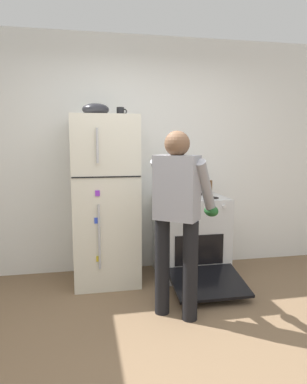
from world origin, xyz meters
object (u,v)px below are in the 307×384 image
refrigerator (105,200)px  coffee_mug (121,112)px  person_cook (178,209)px  stove_range (191,237)px  pepper_mill (210,187)px  mixing_bowl (96,110)px  red_pot (178,192)px

refrigerator → coffee_mug: bearing=15.4°
refrigerator → person_cook: bearing=-58.7°
stove_range → pepper_mill: 0.65m
coffee_mug → pepper_mill: (1.07, 0.15, -0.84)m
mixing_bowl → person_cook: bearing=-55.2°
refrigerator → mixing_bowl: mixing_bowl is taller
coffee_mug → pepper_mill: coffee_mug is taller
coffee_mug → red_pot: bearing=-9.2°
refrigerator → person_cook: 1.08m
person_cook → pepper_mill: person_cook is taller
stove_range → mixing_bowl: size_ratio=4.37×
red_pot → mixing_bowl: 1.24m
person_cook → pepper_mill: 1.32m
refrigerator → coffee_mug: 0.96m
stove_range → coffee_mug: 1.59m
person_cook → refrigerator: bearing=121.3°
refrigerator → red_pot: (0.80, -0.05, 0.08)m
person_cook → pepper_mill: (0.70, 1.12, 0.03)m
pepper_mill → mixing_bowl: bearing=-171.5°
coffee_mug → mixing_bowl: bearing=-169.2°
person_cook → mixing_bowl: size_ratio=5.78×
refrigerator → pepper_mill: bearing=9.1°
stove_range → refrigerator: bearing=179.0°
refrigerator → coffee_mug: (0.18, 0.05, 0.94)m
refrigerator → stove_range: 1.06m
refrigerator → person_cook: (0.56, -0.92, 0.06)m
refrigerator → red_pot: refrigerator is taller
stove_range → coffee_mug: coffee_mug is taller
refrigerator → person_cook: size_ratio=1.11×
red_pot → mixing_bowl: mixing_bowl is taller
coffee_mug → stove_range: bearing=-5.0°
refrigerator → mixing_bowl: 0.95m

